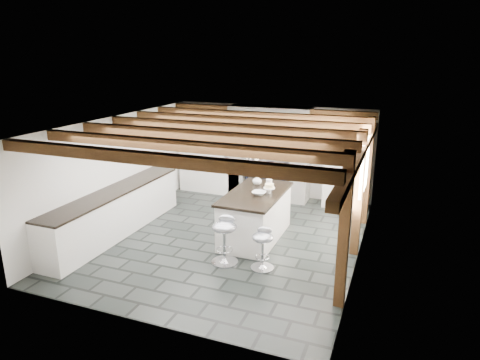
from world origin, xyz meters
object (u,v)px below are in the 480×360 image
at_px(bar_stool_far, 225,234).
at_px(range_cooker, 269,180).
at_px(kitchen_island, 256,215).
at_px(bar_stool_near, 263,244).

bearing_deg(bar_stool_far, range_cooker, 87.64).
xyz_separation_m(range_cooker, kitchen_island, (0.51, -2.48, 0.02)).
xyz_separation_m(bar_stool_near, bar_stool_far, (-0.68, -0.04, 0.08)).
height_order(bar_stool_near, bar_stool_far, bar_stool_far).
xyz_separation_m(kitchen_island, bar_stool_near, (0.53, -1.16, -0.03)).
bearing_deg(range_cooker, bar_stool_far, -84.49).
bearing_deg(bar_stool_near, range_cooker, 96.15).
distance_m(range_cooker, kitchen_island, 2.53).
bearing_deg(range_cooker, bar_stool_near, -74.14).
xyz_separation_m(range_cooker, bar_stool_far, (0.35, -3.67, 0.07)).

